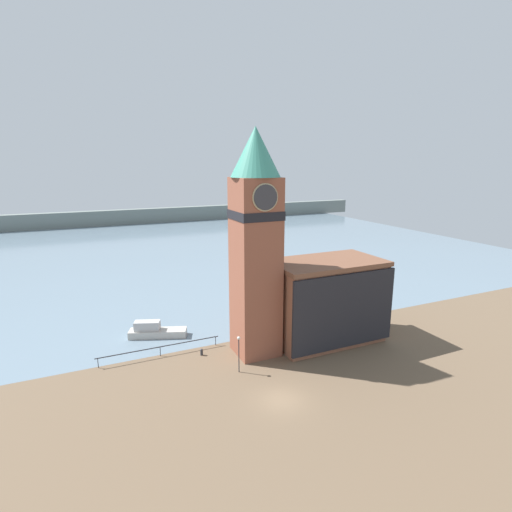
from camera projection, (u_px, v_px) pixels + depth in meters
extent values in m
plane|color=brown|center=(281.00, 400.00, 35.00)|extent=(160.00, 160.00, 0.00)
cube|color=slate|center=(144.00, 246.00, 99.57)|extent=(160.00, 120.00, 0.00)
cube|color=slate|center=(124.00, 217.00, 134.46)|extent=(180.00, 3.00, 5.00)
cube|color=#232328|center=(160.00, 347.00, 42.70)|extent=(13.11, 0.08, 0.08)
cylinder|color=#232328|center=(98.00, 363.00, 40.30)|extent=(0.07, 0.07, 1.05)
cylinder|color=#232328|center=(160.00, 351.00, 42.82)|extent=(0.07, 0.07, 1.05)
cylinder|color=#232328|center=(216.00, 341.00, 45.34)|extent=(0.07, 0.07, 1.05)
cube|color=brown|center=(256.00, 269.00, 41.77)|extent=(4.37, 4.37, 18.87)
cube|color=black|center=(256.00, 215.00, 40.48)|extent=(4.49, 4.49, 0.90)
cylinder|color=tan|center=(265.00, 197.00, 38.05)|extent=(2.69, 0.12, 2.69)
cylinder|color=#333338|center=(266.00, 197.00, 37.98)|extent=(2.44, 0.12, 2.44)
cylinder|color=tan|center=(275.00, 195.00, 40.95)|extent=(0.12, 2.69, 2.69)
cylinder|color=#333338|center=(276.00, 195.00, 40.98)|extent=(0.12, 2.44, 2.44)
cone|color=teal|center=(256.00, 152.00, 39.07)|extent=(5.03, 5.03, 4.90)
cube|color=#935B42|center=(325.00, 302.00, 46.20)|extent=(12.38, 7.07, 9.02)
cube|color=brown|center=(327.00, 263.00, 45.12)|extent=(12.78, 7.47, 0.50)
cube|color=#232328|center=(345.00, 311.00, 42.89)|extent=(12.88, 0.30, 8.30)
cube|color=#B7B2A8|center=(158.00, 333.00, 47.63)|extent=(6.90, 4.03, 0.89)
cube|color=#B2B2B2|center=(147.00, 326.00, 47.33)|extent=(3.20, 2.20, 1.09)
cylinder|color=#2D2D33|center=(202.00, 353.00, 43.04)|extent=(0.29, 0.29, 0.59)
sphere|color=#2D2D33|center=(202.00, 350.00, 42.97)|extent=(0.30, 0.30, 0.30)
cylinder|color=#2D2D33|center=(239.00, 356.00, 39.23)|extent=(0.10, 0.10, 3.54)
sphere|color=silver|center=(239.00, 338.00, 38.81)|extent=(0.32, 0.32, 0.32)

